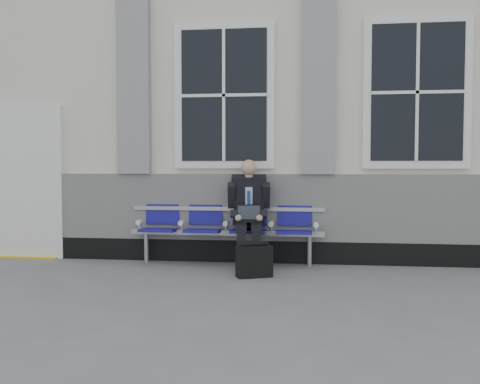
# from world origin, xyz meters

# --- Properties ---
(ground) EXTENTS (70.00, 70.00, 0.00)m
(ground) POSITION_xyz_m (0.00, 0.00, 0.00)
(ground) COLOR slate
(ground) RESTS_ON ground
(station_building) EXTENTS (14.40, 4.40, 4.49)m
(station_building) POSITION_xyz_m (-0.02, 3.47, 2.22)
(station_building) COLOR silver
(station_building) RESTS_ON ground
(bench) EXTENTS (2.60, 0.47, 0.91)m
(bench) POSITION_xyz_m (-2.10, 1.32, 0.55)
(bench) COLOR #9EA0A3
(bench) RESTS_ON ground
(businessman) EXTENTS (0.57, 0.77, 1.39)m
(businessman) POSITION_xyz_m (-1.79, 1.19, 0.76)
(businessman) COLOR black
(businessman) RESTS_ON ground
(briefcase) EXTENTS (0.45, 0.32, 0.43)m
(briefcase) POSITION_xyz_m (-1.65, 0.52, 0.20)
(briefcase) COLOR black
(briefcase) RESTS_ON ground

